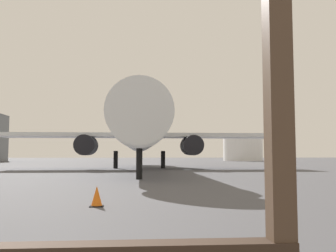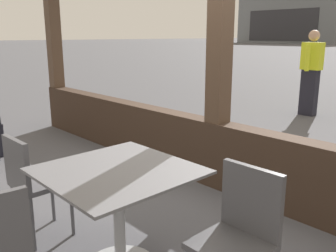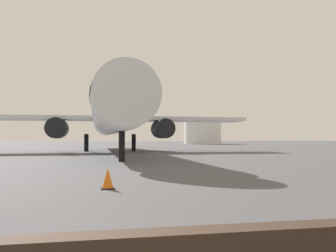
{
  "view_description": "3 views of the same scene",
  "coord_description": "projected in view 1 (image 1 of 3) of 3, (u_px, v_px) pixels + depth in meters",
  "views": [
    {
      "loc": [
        2.55,
        -3.07,
        1.44
      ],
      "look_at": [
        3.98,
        15.69,
        2.87
      ],
      "focal_mm": 39.73,
      "sensor_mm": 36.0,
      "label": 1
    },
    {
      "loc": [
        2.49,
        -3.05,
        1.65
      ],
      "look_at": [
        0.98,
        -1.64,
        1.13
      ],
      "focal_mm": 39.3,
      "sensor_mm": 36.0,
      "label": 2
    },
    {
      "loc": [
        1.05,
        -2.48,
        1.37
      ],
      "look_at": [
        5.47,
        19.5,
        2.11
      ],
      "focal_mm": 38.53,
      "sensor_mm": 36.0,
      "label": 3
    }
  ],
  "objects": [
    {
      "name": "fuel_storage_tank",
      "position": [
        243.0,
        150.0,
        80.5
      ],
      "size": [
        8.41,
        8.41,
        4.84
      ],
      "primitive_type": "cylinder",
      "color": "white",
      "rests_on": "ground"
    },
    {
      "name": "ground_plane",
      "position": [
        117.0,
        167.0,
        42.52
      ],
      "size": [
        220.0,
        220.0,
        0.0
      ],
      "primitive_type": "plane",
      "color": "#4C4C51"
    },
    {
      "name": "traffic_cone",
      "position": [
        97.0,
        197.0,
        10.22
      ],
      "size": [
        0.36,
        0.36,
        0.57
      ],
      "color": "orange",
      "rests_on": "ground"
    },
    {
      "name": "airplane",
      "position": [
        140.0,
        132.0,
        34.99
      ],
      "size": [
        27.09,
        34.45,
        10.39
      ],
      "color": "silver",
      "rests_on": "ground"
    }
  ]
}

